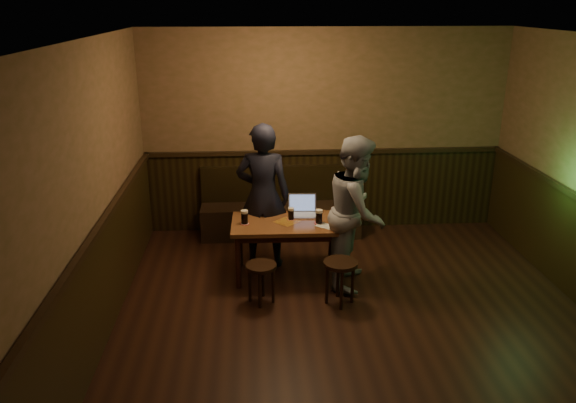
# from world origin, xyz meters

# --- Properties ---
(room) EXTENTS (5.04, 6.04, 2.84)m
(room) POSITION_xyz_m (0.00, 0.22, 1.20)
(room) COLOR black
(room) RESTS_ON ground
(bench) EXTENTS (2.20, 0.50, 0.95)m
(bench) POSITION_xyz_m (-0.63, 2.75, 0.31)
(bench) COLOR black
(bench) RESTS_ON ground
(pub_table) EXTENTS (1.30, 0.76, 0.69)m
(pub_table) POSITION_xyz_m (-0.63, 1.48, 0.60)
(pub_table) COLOR brown
(pub_table) RESTS_ON ground
(stool_left) EXTENTS (0.38, 0.38, 0.45)m
(stool_left) POSITION_xyz_m (-0.95, 0.85, 0.36)
(stool_left) COLOR black
(stool_left) RESTS_ON ground
(stool_right) EXTENTS (0.37, 0.37, 0.49)m
(stool_right) POSITION_xyz_m (-0.10, 0.77, 0.40)
(stool_right) COLOR black
(stool_right) RESTS_ON ground
(pint_left) EXTENTS (0.11, 0.11, 0.17)m
(pint_left) POSITION_xyz_m (-1.12, 1.45, 0.77)
(pint_left) COLOR #A71422
(pint_left) RESTS_ON pub_table
(pint_mid) EXTENTS (0.09, 0.09, 0.15)m
(pint_mid) POSITION_xyz_m (-0.58, 1.55, 0.76)
(pint_mid) COLOR #A71422
(pint_mid) RESTS_ON pub_table
(pint_right) EXTENTS (0.11, 0.11, 0.17)m
(pint_right) POSITION_xyz_m (-0.26, 1.41, 0.77)
(pint_right) COLOR #A71422
(pint_right) RESTS_ON pub_table
(laptop) EXTENTS (0.35, 0.29, 0.24)m
(laptop) POSITION_xyz_m (-0.43, 1.71, 0.75)
(laptop) COLOR silver
(laptop) RESTS_ON pub_table
(menu) EXTENTS (0.27, 0.25, 0.00)m
(menu) POSITION_xyz_m (-0.19, 1.31, 0.69)
(menu) COLOR silver
(menu) RESTS_ON pub_table
(person_suit) EXTENTS (0.71, 0.52, 1.79)m
(person_suit) POSITION_xyz_m (-0.89, 1.82, 0.89)
(person_suit) COLOR black
(person_suit) RESTS_ON ground
(person_grey) EXTENTS (0.89, 1.01, 1.74)m
(person_grey) POSITION_xyz_m (0.15, 1.26, 0.87)
(person_grey) COLOR gray
(person_grey) RESTS_ON ground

